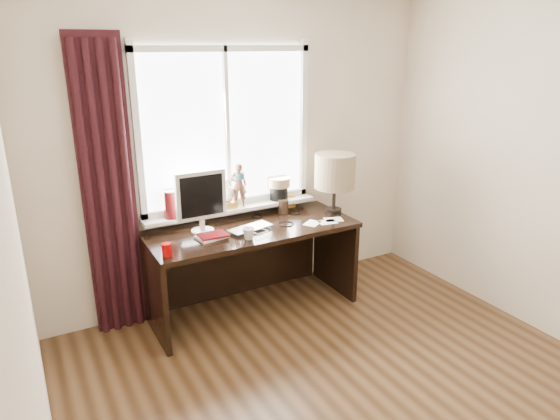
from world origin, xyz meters
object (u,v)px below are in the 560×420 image
desk (247,251)px  monitor (201,198)px  table_lamp (335,172)px  laptop (251,228)px  mug (249,233)px  red_cup (167,250)px

desk → monitor: bearing=-179.9°
monitor → table_lamp: table_lamp is taller
monitor → desk: bearing=0.1°
laptop → mug: 0.19m
red_cup → monitor: bearing=40.2°
mug → desk: (0.13, 0.32, -0.29)m
red_cup → table_lamp: 1.62m
red_cup → monitor: (0.39, 0.33, 0.23)m
mug → desk: 0.45m
red_cup → desk: size_ratio=0.05×
mug → red_cup: 0.64m
table_lamp → desk: bearing=173.2°
red_cup → table_lamp: bearing=8.4°
laptop → table_lamp: table_lamp is taller
laptop → desk: 0.30m
laptop → monitor: size_ratio=0.74×
mug → desk: size_ratio=0.06×
mug → desk: bearing=67.3°
laptop → red_cup: bearing=-178.9°
red_cup → desk: bearing=23.0°
table_lamp → red_cup: bearing=-171.6°
laptop → red_cup: 0.75m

